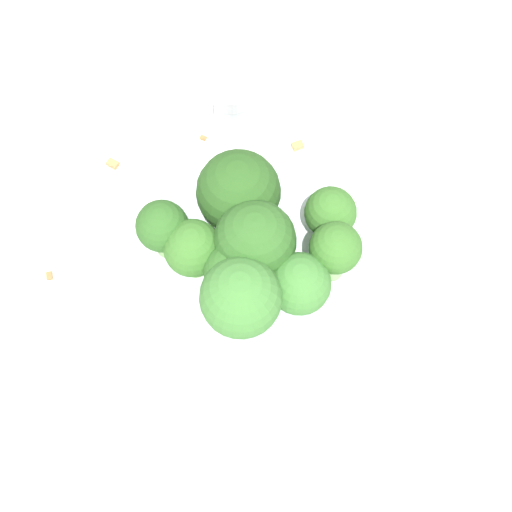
# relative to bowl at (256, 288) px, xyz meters

# --- Properties ---
(ground_plane) EXTENTS (3.00, 3.00, 0.00)m
(ground_plane) POSITION_rel_bowl_xyz_m (0.00, 0.00, -0.02)
(ground_plane) COLOR white
(bowl) EXTENTS (0.19, 0.19, 0.04)m
(bowl) POSITION_rel_bowl_xyz_m (0.00, 0.00, 0.00)
(bowl) COLOR silver
(bowl) RESTS_ON ground_plane
(broccoli_floret_0) EXTENTS (0.06, 0.06, 0.07)m
(broccoli_floret_0) POSITION_rel_bowl_xyz_m (-0.01, -0.00, 0.06)
(broccoli_floret_0) COLOR #84AD66
(broccoli_floret_0) RESTS_ON bowl
(broccoli_floret_1) EXTENTS (0.04, 0.04, 0.04)m
(broccoli_floret_1) POSITION_rel_bowl_xyz_m (-0.03, 0.05, 0.05)
(broccoli_floret_1) COLOR #84AD66
(broccoli_floret_1) RESTS_ON bowl
(broccoli_floret_2) EXTENTS (0.03, 0.03, 0.05)m
(broccoli_floret_2) POSITION_rel_bowl_xyz_m (0.01, -0.02, 0.05)
(broccoli_floret_2) COLOR #84AD66
(broccoli_floret_2) RESTS_ON bowl
(broccoli_floret_3) EXTENTS (0.06, 0.06, 0.06)m
(broccoli_floret_3) POSITION_rel_bowl_xyz_m (-0.05, -0.01, 0.06)
(broccoli_floret_3) COLOR #7A9E5B
(broccoli_floret_3) RESTS_ON bowl
(broccoli_floret_4) EXTENTS (0.04, 0.04, 0.05)m
(broccoli_floret_4) POSITION_rel_bowl_xyz_m (-0.00, 0.05, 0.06)
(broccoli_floret_4) COLOR #8EB770
(broccoli_floret_4) RESTS_ON bowl
(broccoli_floret_5) EXTENTS (0.05, 0.05, 0.07)m
(broccoli_floret_5) POSITION_rel_bowl_xyz_m (0.03, -0.01, 0.06)
(broccoli_floret_5) COLOR #84AD66
(broccoli_floret_5) RESTS_ON bowl
(broccoli_floret_6) EXTENTS (0.04, 0.04, 0.05)m
(broccoli_floret_6) POSITION_rel_bowl_xyz_m (0.02, 0.03, 0.05)
(broccoli_floret_6) COLOR #84AD66
(broccoli_floret_6) RESTS_ON bowl
(broccoli_floret_7) EXTENTS (0.04, 0.04, 0.05)m
(broccoli_floret_7) POSITION_rel_bowl_xyz_m (-0.01, -0.04, 0.05)
(broccoli_floret_7) COLOR #8EB770
(broccoli_floret_7) RESTS_ON bowl
(broccoli_floret_8) EXTENTS (0.04, 0.04, 0.05)m
(broccoli_floret_8) POSITION_rel_bowl_xyz_m (-0.03, -0.06, 0.05)
(broccoli_floret_8) COLOR #84AD66
(broccoli_floret_8) RESTS_ON bowl
(pepper_shaker) EXTENTS (0.03, 0.03, 0.06)m
(pepper_shaker) POSITION_rel_bowl_xyz_m (-0.15, -0.01, 0.01)
(pepper_shaker) COLOR #B2B7BC
(pepper_shaker) RESTS_ON ground_plane
(almond_crumb_0) EXTENTS (0.01, 0.01, 0.01)m
(almond_crumb_0) POSITION_rel_bowl_xyz_m (-0.13, -0.11, -0.02)
(almond_crumb_0) COLOR #AD7F4C
(almond_crumb_0) RESTS_ON ground_plane
(almond_crumb_1) EXTENTS (0.01, 0.01, 0.01)m
(almond_crumb_1) POSITION_rel_bowl_xyz_m (-0.15, -0.03, -0.02)
(almond_crumb_1) COLOR olive
(almond_crumb_1) RESTS_ON ground_plane
(almond_crumb_2) EXTENTS (0.01, 0.00, 0.01)m
(almond_crumb_2) POSITION_rel_bowl_xyz_m (-0.03, -0.16, -0.02)
(almond_crumb_2) COLOR olive
(almond_crumb_2) RESTS_ON ground_plane
(almond_crumb_3) EXTENTS (0.01, 0.01, 0.01)m
(almond_crumb_3) POSITION_rel_bowl_xyz_m (-0.13, 0.05, -0.02)
(almond_crumb_3) COLOR #AD7F4C
(almond_crumb_3) RESTS_ON ground_plane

